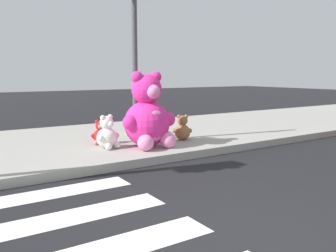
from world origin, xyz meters
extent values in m
plane|color=black|center=(0.00, 0.00, 0.00)|extent=(60.00, 60.00, 0.00)
cube|color=#9E9B93|center=(0.00, 5.20, 0.07)|extent=(28.00, 4.40, 0.15)
cube|color=white|center=(-1.79, 1.60, 0.00)|extent=(3.20, 0.45, 0.00)
cube|color=white|center=(-1.79, 2.50, 0.00)|extent=(3.20, 0.45, 0.00)
cylinder|color=#4C4C51|center=(1.00, 4.40, 1.75)|extent=(0.11, 0.11, 3.20)
sphere|color=#F22D93|center=(0.96, 3.85, 0.59)|extent=(0.88, 0.88, 0.88)
ellipsoid|color=pink|center=(0.96, 3.53, 0.59)|extent=(0.49, 0.19, 0.57)
sphere|color=#F22D93|center=(0.96, 3.85, 1.25)|extent=(0.58, 0.58, 0.58)
sphere|color=pink|center=(0.96, 3.60, 1.22)|extent=(0.27, 0.27, 0.27)
sphere|color=#F22D93|center=(1.16, 3.85, 1.48)|extent=(0.22, 0.22, 0.22)
sphere|color=#F22D93|center=(1.38, 3.74, 0.66)|extent=(0.28, 0.28, 0.28)
sphere|color=pink|center=(1.20, 3.47, 0.30)|extent=(0.30, 0.30, 0.30)
sphere|color=#F22D93|center=(0.75, 3.85, 1.48)|extent=(0.22, 0.22, 0.22)
sphere|color=#F22D93|center=(0.54, 3.74, 0.66)|extent=(0.28, 0.28, 0.28)
sphere|color=pink|center=(0.71, 3.47, 0.30)|extent=(0.30, 0.30, 0.30)
sphere|color=#8CD133|center=(1.48, 5.20, 0.34)|extent=(0.38, 0.38, 0.38)
ellipsoid|color=#B8DE87|center=(1.35, 5.23, 0.34)|extent=(0.13, 0.22, 0.25)
sphere|color=#8CD133|center=(1.48, 5.20, 0.63)|extent=(0.25, 0.25, 0.25)
sphere|color=#B8DE87|center=(1.38, 5.23, 0.61)|extent=(0.12, 0.12, 0.12)
sphere|color=#8CD133|center=(1.46, 5.12, 0.73)|extent=(0.10, 0.10, 0.10)
sphere|color=#8CD133|center=(1.40, 5.04, 0.37)|extent=(0.12, 0.12, 0.12)
sphere|color=#B8DE87|center=(1.30, 5.14, 0.22)|extent=(0.13, 0.13, 0.13)
sphere|color=#8CD133|center=(1.50, 5.29, 0.73)|extent=(0.10, 0.10, 0.10)
sphere|color=#8CD133|center=(1.48, 5.39, 0.37)|extent=(0.12, 0.12, 0.12)
sphere|color=#B8DE87|center=(1.35, 5.34, 0.22)|extent=(0.13, 0.13, 0.13)
sphere|color=white|center=(0.23, 4.10, 0.34)|extent=(0.39, 0.39, 0.39)
ellipsoid|color=white|center=(0.27, 3.96, 0.34)|extent=(0.23, 0.14, 0.25)
sphere|color=white|center=(0.23, 4.10, 0.64)|extent=(0.26, 0.26, 0.26)
sphere|color=white|center=(0.26, 3.99, 0.62)|extent=(0.12, 0.12, 0.12)
sphere|color=white|center=(0.31, 4.12, 0.74)|extent=(0.10, 0.10, 0.10)
sphere|color=white|center=(0.42, 4.10, 0.37)|extent=(0.12, 0.12, 0.12)
sphere|color=white|center=(0.38, 3.97, 0.22)|extent=(0.13, 0.13, 0.13)
sphere|color=white|center=(0.14, 4.07, 0.74)|extent=(0.10, 0.10, 0.10)
sphere|color=white|center=(0.06, 4.00, 0.37)|extent=(0.12, 0.12, 0.12)
sphere|color=white|center=(0.17, 3.91, 0.22)|extent=(0.13, 0.13, 0.13)
sphere|color=red|center=(0.28, 4.55, 0.30)|extent=(0.30, 0.30, 0.30)
ellipsoid|color=#DB7B7B|center=(0.24, 4.46, 0.30)|extent=(0.18, 0.13, 0.19)
sphere|color=red|center=(0.28, 4.55, 0.52)|extent=(0.20, 0.20, 0.20)
sphere|color=#DB7B7B|center=(0.25, 4.48, 0.51)|extent=(0.09, 0.09, 0.09)
sphere|color=red|center=(0.35, 4.52, 0.60)|extent=(0.07, 0.07, 0.07)
sphere|color=red|center=(0.40, 4.46, 0.32)|extent=(0.09, 0.09, 0.09)
sphere|color=#DB7B7B|center=(0.31, 4.40, 0.20)|extent=(0.10, 0.10, 0.10)
sphere|color=red|center=(0.22, 4.58, 0.60)|extent=(0.07, 0.07, 0.07)
sphere|color=red|center=(0.14, 4.58, 0.32)|extent=(0.09, 0.09, 0.09)
sphere|color=#DB7B7B|center=(0.16, 4.47, 0.20)|extent=(0.10, 0.10, 0.10)
sphere|color=olive|center=(1.91, 4.01, 0.32)|extent=(0.33, 0.33, 0.33)
ellipsoid|color=tan|center=(1.97, 4.11, 0.32)|extent=(0.20, 0.15, 0.22)
sphere|color=olive|center=(1.91, 4.01, 0.56)|extent=(0.22, 0.22, 0.22)
sphere|color=tan|center=(1.95, 4.09, 0.55)|extent=(0.10, 0.10, 0.10)
sphere|color=olive|center=(1.84, 4.04, 0.65)|extent=(0.08, 0.08, 0.08)
sphere|color=olive|center=(1.79, 4.12, 0.34)|extent=(0.10, 0.10, 0.10)
sphere|color=tan|center=(1.90, 4.17, 0.21)|extent=(0.11, 0.11, 0.11)
sphere|color=olive|center=(1.97, 3.97, 0.65)|extent=(0.08, 0.08, 0.08)
sphere|color=olive|center=(2.06, 3.97, 0.34)|extent=(0.10, 0.10, 0.10)
sphere|color=tan|center=(2.06, 4.08, 0.21)|extent=(0.11, 0.11, 0.11)
camera|label=1|loc=(-2.38, -2.07, 1.55)|focal=37.98mm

